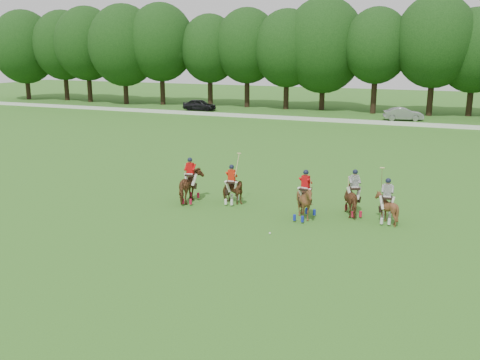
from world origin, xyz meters
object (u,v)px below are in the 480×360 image
at_px(polo_red_a, 190,186).
at_px(polo_red_c, 305,201).
at_px(polo_red_b, 232,190).
at_px(car_mid, 403,114).
at_px(polo_stripe_a, 354,199).
at_px(polo_stripe_b, 386,207).
at_px(car_left, 200,105).
at_px(polo_ball, 270,233).

relative_size(polo_red_a, polo_red_c, 1.00).
bearing_deg(polo_red_b, polo_red_c, -14.43).
height_order(car_mid, polo_red_c, polo_red_c).
xyz_separation_m(polo_red_b, polo_red_c, (4.29, -1.10, 0.16)).
bearing_deg(polo_stripe_a, polo_red_a, -172.77).
height_order(polo_red_c, polo_stripe_b, polo_stripe_b).
height_order(polo_red_b, polo_stripe_b, polo_stripe_b).
relative_size(car_mid, polo_red_b, 1.65).
height_order(car_left, polo_red_c, polo_red_c).
distance_m(car_mid, polo_stripe_b, 38.28).
distance_m(car_mid, polo_red_a, 39.23).
bearing_deg(polo_red_a, polo_stripe_a, 7.23).
relative_size(car_mid, polo_ball, 48.42).
bearing_deg(polo_red_a, polo_red_b, 15.53).
bearing_deg(polo_red_c, car_mid, 89.36).
distance_m(polo_red_a, polo_ball, 6.48).
relative_size(polo_red_a, polo_stripe_a, 1.06).
relative_size(polo_red_a, polo_ball, 26.95).
bearing_deg(car_mid, polo_red_c, 163.89).
height_order(polo_red_c, polo_stripe_a, polo_red_c).
xyz_separation_m(car_mid, polo_red_a, (-6.86, -38.63, 0.17)).
xyz_separation_m(polo_red_b, polo_stripe_b, (7.96, -0.11, 0.02)).
xyz_separation_m(polo_red_b, polo_stripe_a, (6.32, 0.48, 0.10)).
bearing_deg(polo_red_c, polo_stripe_a, 38.06).
relative_size(polo_stripe_b, polo_ball, 29.85).
distance_m(polo_stripe_b, polo_ball, 5.83).
relative_size(polo_stripe_a, polo_stripe_b, 0.85).
bearing_deg(polo_red_b, polo_red_a, -164.47).
distance_m(polo_stripe_a, polo_ball, 5.17).
bearing_deg(polo_red_a, polo_stripe_b, 2.75).
height_order(polo_red_c, polo_ball, polo_red_c).
bearing_deg(polo_stripe_b, car_left, 127.25).
height_order(polo_red_a, polo_stripe_b, polo_stripe_b).
bearing_deg(polo_ball, polo_stripe_a, 56.06).
distance_m(car_left, polo_stripe_b, 47.92).
height_order(car_left, polo_stripe_a, polo_stripe_a).
height_order(polo_stripe_a, polo_ball, polo_stripe_a).
bearing_deg(polo_red_b, polo_stripe_a, 4.34).
xyz_separation_m(car_left, polo_red_c, (25.34, -39.14, 0.15)).
bearing_deg(polo_ball, polo_stripe_b, 39.08).
xyz_separation_m(polo_red_b, polo_ball, (3.47, -3.76, -0.69)).
xyz_separation_m(car_mid, polo_ball, (-1.26, -41.79, -0.67)).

